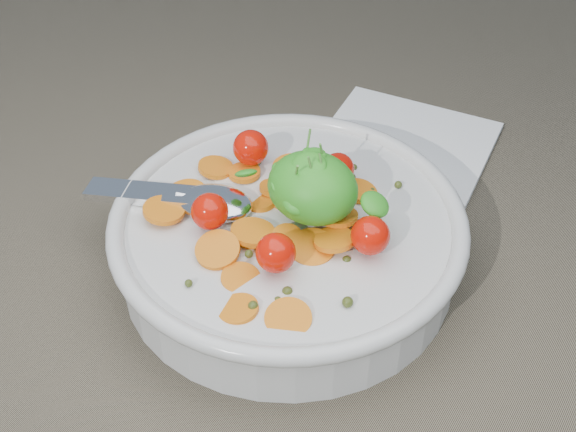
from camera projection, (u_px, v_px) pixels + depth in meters
The scene contains 3 objects.
ground at pixel (317, 251), 0.66m from camera, with size 6.00×6.00×0.00m, color #736852.
bowl at pixel (288, 237), 0.63m from camera, with size 0.30×0.28×0.12m.
napkin at pixel (405, 143), 0.77m from camera, with size 0.16×0.14×0.01m, color white.
Camera 1 is at (0.23, -0.42, 0.46)m, focal length 50.00 mm.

